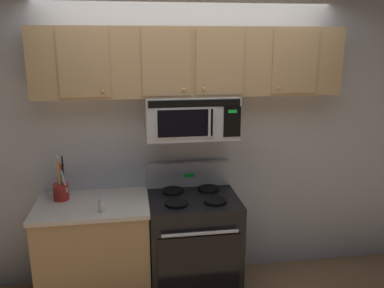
# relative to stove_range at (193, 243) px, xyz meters

# --- Properties ---
(back_wall) EXTENTS (5.20, 0.10, 2.70)m
(back_wall) POSITION_rel_stove_range_xyz_m (0.00, 0.37, 0.88)
(back_wall) COLOR silver
(back_wall) RESTS_ON ground_plane
(stove_range) EXTENTS (0.76, 0.69, 1.12)m
(stove_range) POSITION_rel_stove_range_xyz_m (0.00, 0.00, 0.00)
(stove_range) COLOR black
(stove_range) RESTS_ON ground_plane
(over_range_microwave) EXTENTS (0.76, 0.43, 0.35)m
(over_range_microwave) POSITION_rel_stove_range_xyz_m (-0.00, 0.12, 1.11)
(over_range_microwave) COLOR #B7BABF
(upper_cabinets) EXTENTS (2.50, 0.36, 0.55)m
(upper_cabinets) POSITION_rel_stove_range_xyz_m (-0.00, 0.15, 1.56)
(upper_cabinets) COLOR tan
(counter_segment) EXTENTS (0.93, 0.65, 0.90)m
(counter_segment) POSITION_rel_stove_range_xyz_m (-0.84, 0.01, -0.02)
(counter_segment) COLOR tan
(counter_segment) RESTS_ON ground_plane
(utensil_crock_red) EXTENTS (0.13, 0.12, 0.38)m
(utensil_crock_red) POSITION_rel_stove_range_xyz_m (-1.10, 0.11, 0.54)
(utensil_crock_red) COLOR red
(utensil_crock_red) RESTS_ON counter_segment
(salt_shaker) EXTENTS (0.05, 0.05, 0.11)m
(salt_shaker) POSITION_rel_stove_range_xyz_m (-0.75, -0.20, 0.49)
(salt_shaker) COLOR white
(salt_shaker) RESTS_ON counter_segment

